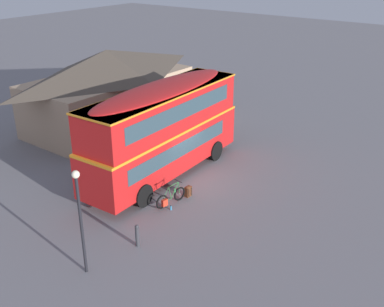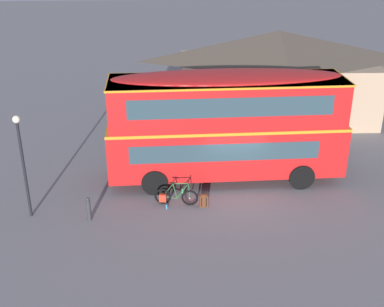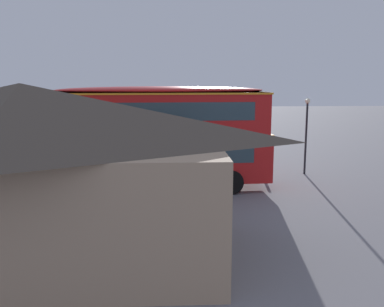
# 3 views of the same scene
# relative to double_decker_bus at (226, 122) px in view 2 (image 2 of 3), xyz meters

# --- Properties ---
(ground_plane) EXTENTS (120.00, 120.00, 0.00)m
(ground_plane) POSITION_rel_double_decker_bus_xyz_m (0.28, -0.94, -2.64)
(ground_plane) COLOR slate
(double_decker_bus) EXTENTS (10.07, 2.89, 4.79)m
(double_decker_bus) POSITION_rel_double_decker_bus_xyz_m (0.00, 0.00, 0.00)
(double_decker_bus) COLOR black
(double_decker_bus) RESTS_ON ground
(touring_bicycle) EXTENTS (1.76, 0.48, 1.05)m
(touring_bicycle) POSITION_rel_double_decker_bus_xyz_m (-2.25, -2.21, -2.27)
(touring_bicycle) COLOR black
(touring_bicycle) RESTS_ON ground
(backpack_on_ground) EXTENTS (0.34, 0.28, 0.54)m
(backpack_on_ground) POSITION_rel_double_decker_bus_xyz_m (-1.10, -2.37, -2.36)
(backpack_on_ground) COLOR #592D19
(backpack_on_ground) RESTS_ON ground
(water_bottle_blue_sports) EXTENTS (0.07, 0.07, 0.22)m
(water_bottle_blue_sports) POSITION_rel_double_decker_bus_xyz_m (-2.58, -2.51, -2.54)
(water_bottle_blue_sports) COLOR #338CBF
(water_bottle_blue_sports) RESTS_ON ground
(pub_building) EXTENTS (11.23, 6.06, 5.00)m
(pub_building) POSITION_rel_double_decker_bus_xyz_m (3.70, 7.67, -0.08)
(pub_building) COLOR tan
(pub_building) RESTS_ON ground
(street_lamp) EXTENTS (0.28, 0.28, 4.11)m
(street_lamp) POSITION_rel_double_decker_bus_xyz_m (-7.81, -2.76, -0.07)
(street_lamp) COLOR black
(street_lamp) RESTS_ON ground
(kerb_bollard) EXTENTS (0.16, 0.16, 0.97)m
(kerb_bollard) POSITION_rel_double_decker_bus_xyz_m (-5.51, -3.18, -2.14)
(kerb_bollard) COLOR #333338
(kerb_bollard) RESTS_ON ground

